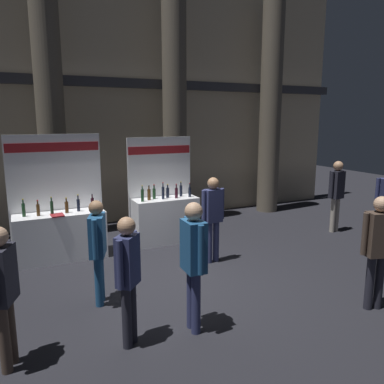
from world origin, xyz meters
The scene contains 11 objects.
ground_plane centered at (0.00, 0.00, 0.00)m, with size 29.26×29.26×0.00m, color black.
hall_colonnade centered at (0.00, 4.18, 3.34)m, with size 14.63×1.30×6.84m.
exhibitor_booth_0 centered at (-1.68, 1.93, 0.61)m, with size 1.85×0.69×2.53m.
exhibitor_booth_1 centered at (0.66, 2.07, 0.63)m, with size 1.55×0.66×2.43m.
visitor_0 centered at (-1.37, -0.34, 0.98)m, with size 0.34×0.59×1.64m.
visitor_1 centered at (4.86, 0.96, 1.08)m, with size 0.48×0.28×1.81m.
visitor_2 centered at (-0.38, -1.66, 1.07)m, with size 0.26×0.54×1.79m.
visitor_3 centered at (-2.65, -1.47, 1.01)m, with size 0.34×0.52×1.69m.
visitor_5 centered at (-1.26, -1.61, 0.98)m, with size 0.36×0.37×1.68m.
visitor_6 centered at (1.05, 0.45, 1.01)m, with size 0.52×0.23×1.72m.
visitor_7 centered at (2.34, -2.28, 1.04)m, with size 0.52×0.34×1.74m.
Camera 1 is at (-2.42, -5.92, 2.83)m, focal length 35.40 mm.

